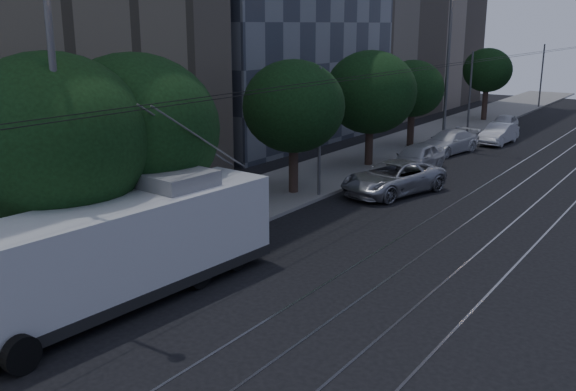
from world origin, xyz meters
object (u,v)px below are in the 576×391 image
(car_white_d, at_px, (504,124))
(streetlamp_near, at_px, (65,94))
(car_white_c, at_px, (499,134))
(streetlamp_far, at_px, (455,50))
(pickup_silver, at_px, (393,178))
(car_white_b, at_px, (448,142))
(car_white_a, at_px, (416,158))
(trolleybus, at_px, (112,253))

(car_white_d, xyz_separation_m, streetlamp_near, (-1.13, -36.95, 5.34))
(car_white_c, bearing_deg, car_white_d, 105.04)
(car_white_c, relative_size, streetlamp_far, 0.40)
(pickup_silver, relative_size, car_white_b, 1.15)
(pickup_silver, bearing_deg, car_white_d, 107.66)
(car_white_a, bearing_deg, pickup_silver, -78.09)
(car_white_b, bearing_deg, car_white_c, 83.62)
(trolleybus, height_order, streetlamp_far, streetlamp_far)
(car_white_c, bearing_deg, pickup_silver, -87.41)
(car_white_c, distance_m, car_white_d, 4.56)
(car_white_a, bearing_deg, trolleybus, -89.53)
(pickup_silver, distance_m, car_white_a, 5.01)
(car_white_d, height_order, streetlamp_far, streetlamp_far)
(streetlamp_far, bearing_deg, car_white_a, -82.25)
(streetlamp_near, bearing_deg, car_white_c, 86.33)
(car_white_a, relative_size, car_white_c, 1.10)
(streetlamp_far, bearing_deg, pickup_silver, -80.91)
(pickup_silver, xyz_separation_m, car_white_d, (-0.84, 20.55, -0.08))
(trolleybus, xyz_separation_m, pickup_silver, (1.07, 15.99, -0.82))
(pickup_silver, distance_m, car_white_b, 11.15)
(streetlamp_near, distance_m, streetlamp_far, 28.99)
(streetlamp_near, relative_size, streetlamp_far, 0.96)
(car_white_c, bearing_deg, car_white_a, -92.54)
(car_white_d, bearing_deg, car_white_a, -96.53)
(trolleybus, xyz_separation_m, car_white_d, (0.23, 36.54, -0.90))
(car_white_a, bearing_deg, car_white_d, 90.29)
(car_white_d, bearing_deg, pickup_silver, -93.71)
(trolleybus, relative_size, car_white_c, 2.82)
(car_white_c, relative_size, car_white_d, 1.02)
(car_white_a, relative_size, car_white_b, 0.95)
(pickup_silver, height_order, car_white_b, pickup_silver)
(streetlamp_far, bearing_deg, trolleybus, -88.12)
(pickup_silver, xyz_separation_m, streetlamp_far, (-2.01, 12.59, 5.49))
(car_white_b, height_order, car_white_c, car_white_b)
(car_white_c, distance_m, streetlamp_near, 32.99)
(streetlamp_near, bearing_deg, car_white_a, 87.30)
(trolleybus, relative_size, car_white_b, 2.42)
(car_white_d, bearing_deg, streetlamp_near, -97.82)
(pickup_silver, distance_m, streetlamp_near, 17.34)
(car_white_c, bearing_deg, car_white_b, -104.66)
(trolleybus, bearing_deg, car_white_c, 91.93)
(trolleybus, xyz_separation_m, streetlamp_far, (-0.94, 28.58, 4.67))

